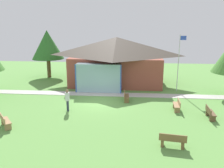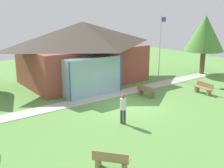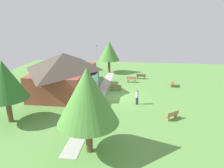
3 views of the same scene
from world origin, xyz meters
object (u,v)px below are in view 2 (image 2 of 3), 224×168
bench_front_left (111,161)px  tree_east_hedge (205,33)px  bench_rear_near_path (146,91)px  visitor_strolling_lawn (123,107)px  pavilion (83,51)px  flagpole (160,44)px  bench_mid_right (204,88)px

bench_front_left → tree_east_hedge: size_ratio=0.25×
bench_front_left → bench_rear_near_path: 10.01m
visitor_strolling_lawn → tree_east_hedge: tree_east_hedge is taller
pavilion → flagpole: size_ratio=1.91×
flagpole → bench_mid_right: size_ratio=3.74×
pavilion → bench_front_left: 14.49m
flagpole → tree_east_hedge: bearing=-16.2°
pavilion → flagpole: 7.08m
flagpole → tree_east_hedge: tree_east_hedge is taller
flagpole → visitor_strolling_lawn: flagpole is taller
bench_front_left → tree_east_hedge: tree_east_hedge is taller
flagpole → bench_mid_right: flagpole is taller
flagpole → visitor_strolling_lawn: 11.73m
bench_rear_near_path → bench_mid_right: same height
bench_front_left → bench_mid_right: same height
bench_mid_right → pavilion: bearing=35.6°
flagpole → bench_rear_near_path: (-5.05, -3.59, -2.73)m
bench_front_left → flagpole: bearing=88.2°
visitor_strolling_lawn → bench_front_left: bearing=105.2°
pavilion → flagpole: bearing=-24.3°
bench_rear_near_path → pavilion: bearing=-171.0°
pavilion → visitor_strolling_lawn: pavilion is taller
bench_rear_near_path → bench_mid_right: (4.11, -2.03, 0.00)m
tree_east_hedge → bench_front_left: bearing=-154.0°
bench_front_left → bench_rear_near_path: size_ratio=0.95×
bench_rear_near_path → bench_mid_right: 4.58m
flagpole → bench_rear_near_path: bearing=-144.6°
tree_east_hedge → bench_mid_right: bearing=-142.6°
tree_east_hedge → pavilion: bearing=159.0°
pavilion → visitor_strolling_lawn: (-3.08, -9.42, -1.69)m
pavilion → bench_rear_near_path: size_ratio=7.14×
pavilion → bench_mid_right: pavilion is taller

